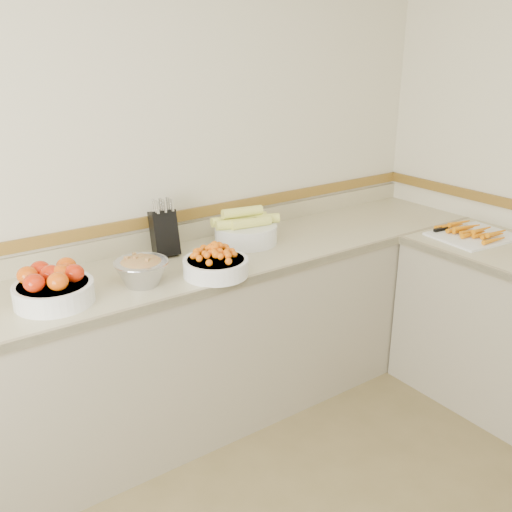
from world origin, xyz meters
TOP-DOWN VIEW (x-y plane):
  - back_wall at (0.00, 2.00)m, footprint 4.00×0.00m
  - counter_back at (0.00, 1.68)m, footprint 4.00×0.65m
  - knife_block at (0.13, 1.86)m, footprint 0.15×0.17m
  - tomato_bowl at (-0.52, 1.60)m, footprint 0.33×0.33m
  - cherry_tomato_bowl at (0.20, 1.47)m, footprint 0.31×0.31m
  - corn_bowl at (0.58, 1.77)m, footprint 0.38×0.34m
  - rhubarb_bowl at (-0.13, 1.56)m, footprint 0.25×0.25m
  - cutting_board at (1.69, 1.11)m, footprint 0.48×0.39m

SIDE VIEW (x-z plane):
  - counter_back at x=0.00m, z-range -0.09..0.99m
  - cutting_board at x=1.69m, z-range 0.89..0.95m
  - cherry_tomato_bowl at x=0.20m, z-range 0.88..1.04m
  - tomato_bowl at x=-0.52m, z-range 0.89..1.05m
  - rhubarb_bowl at x=-0.13m, z-range 0.90..1.04m
  - corn_bowl at x=0.58m, z-range 0.87..1.08m
  - knife_block at x=0.13m, z-range 0.87..1.18m
  - back_wall at x=0.00m, z-range -0.70..3.30m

